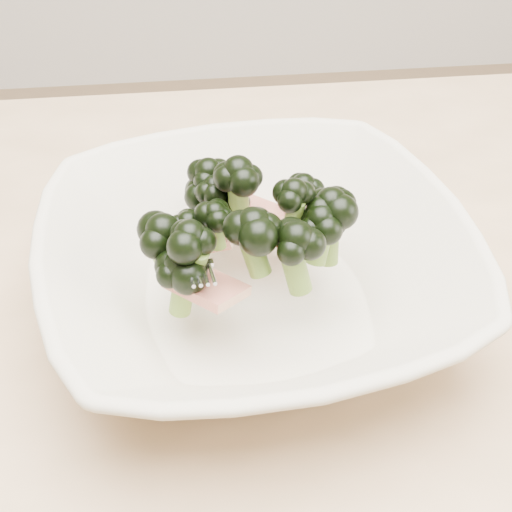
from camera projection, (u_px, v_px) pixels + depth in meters
name	position (u px, v px, depth m)	size (l,w,h in m)	color
dining_table	(249.00, 421.00, 0.58)	(1.20, 0.80, 0.75)	tan
broccoli_dish	(254.00, 263.00, 0.52)	(0.35, 0.35, 0.12)	beige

